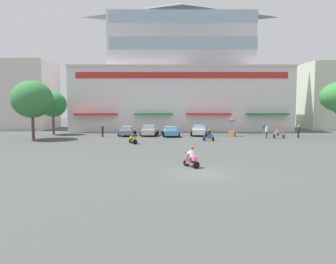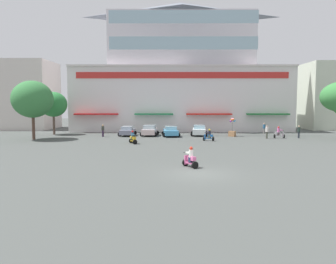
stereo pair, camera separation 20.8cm
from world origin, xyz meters
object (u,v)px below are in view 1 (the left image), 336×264
Objects in this scene: parked_car_2 at (170,131)px; pedestrian_0 at (102,130)px; plaza_tree_2 at (32,99)px; scooter_rider_3 at (278,133)px; scooter_rider_1 at (133,138)px; pedestrian_2 at (263,128)px; plaza_tree_0 at (52,104)px; pedestrian_3 at (266,131)px; parked_car_1 at (149,130)px; scooter_rider_4 at (191,159)px; pedestrian_1 at (298,131)px; parked_car_3 at (199,130)px; balloon_vendor_cart at (232,130)px; parked_car_0 at (127,131)px; scooter_rider_0 at (208,136)px.

pedestrian_0 reaches higher than parked_car_2.
plaza_tree_2 reaches higher than scooter_rider_3.
scooter_rider_3 is (18.62, 5.87, 0.03)m from scooter_rider_1.
pedestrian_2 is (-0.25, 6.00, 0.29)m from scooter_rider_3.
pedestrian_2 is (31.18, 1.15, -3.49)m from plaza_tree_0.
pedestrian_3 reaches higher than parked_car_2.
plaza_tree_2 is at bearing -161.72° from parked_car_1.
scooter_rider_4 is (-12.93, -19.59, -0.02)m from scooter_rider_3.
scooter_rider_1 is 0.93× the size of pedestrian_1.
pedestrian_2 is at bearing 10.53° from pedestrian_0.
scooter_rider_4 is (-2.70, -22.90, -0.14)m from parked_car_3.
pedestrian_2 is at bearing 34.97° from balloon_vendor_cart.
parked_car_1 is 17.54m from scooter_rider_3.
parked_car_3 reaches higher than scooter_rider_1.
scooter_rider_3 is at bearing -178.86° from pedestrian_1.
pedestrian_0 is at bearing 22.09° from plaza_tree_2.
pedestrian_2 is 6.60m from pedestrian_3.
plaza_tree_2 reaches higher than parked_car_0.
parked_car_2 is 2.83× the size of scooter_rider_3.
balloon_vendor_cart is at bearing 71.74° from scooter_rider_4.
scooter_rider_0 is 13.05m from pedestrian_2.
pedestrian_1 is 1.02× the size of pedestrian_2.
balloon_vendor_cart is (8.53, -0.23, 0.22)m from parked_car_2.
plaza_tree_2 reaches higher than pedestrian_0.
plaza_tree_0 is 21.57m from parked_car_3.
plaza_tree_2 is 14.48m from scooter_rider_1.
scooter_rider_3 is 0.93× the size of pedestrian_0.
parked_car_1 reaches higher than scooter_rider_1.
pedestrian_1 is 0.99× the size of pedestrian_3.
parked_car_2 is 17.05m from pedestrian_1.
parked_car_0 is 2.55× the size of scooter_rider_3.
scooter_rider_3 reaches higher than scooter_rider_0.
parked_car_1 is 2.83× the size of scooter_rider_0.
pedestrian_3 is 0.66× the size of balloon_vendor_cart.
pedestrian_3 reaches higher than pedestrian_1.
scooter_rider_0 is (21.80, -7.91, -3.81)m from plaza_tree_0.
parked_car_2 is 1.73× the size of balloon_vendor_cart.
parked_car_3 is 2.54× the size of pedestrian_1.
pedestrian_2 reaches higher than parked_car_3.
scooter_rider_0 is 0.87× the size of pedestrian_0.
parked_car_2 is 9.32m from scooter_rider_1.
pedestrian_3 reaches higher than parked_car_1.
parked_car_0 is 3.15m from parked_car_1.
parked_car_3 is 10.75m from scooter_rider_3.
plaza_tree_2 reaches higher than scooter_rider_0.
pedestrian_1 is at bearing -14.26° from parked_car_3.
scooter_rider_4 is at bearing -123.42° from scooter_rider_3.
scooter_rider_3 is 0.94× the size of pedestrian_1.
scooter_rider_0 is at bearing -19.95° from plaza_tree_0.
parked_car_1 is 9.83m from scooter_rider_0.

